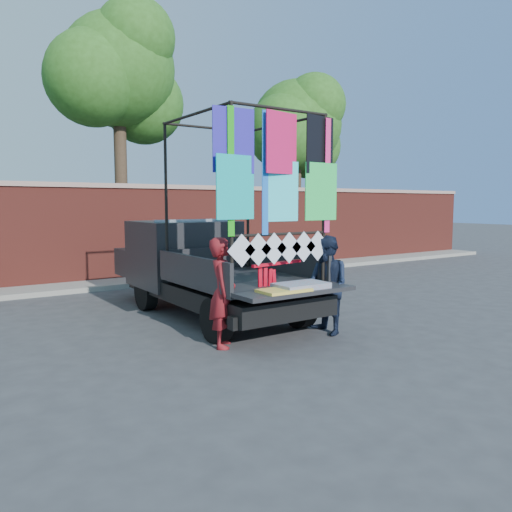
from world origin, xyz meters
TOP-DOWN VIEW (x-y plane):
  - ground at (0.00, 0.00)m, footprint 90.00×90.00m
  - brick_wall at (0.00, 7.00)m, footprint 30.00×0.45m
  - curb at (0.00, 6.30)m, footprint 30.00×1.20m
  - tree_mid at (1.02, 8.12)m, footprint 4.20×3.30m
  - tree_right at (7.52, 8.12)m, footprint 4.20×3.30m
  - pickup_truck at (0.47, 2.50)m, footprint 2.19×5.50m
  - woman at (-0.38, 0.08)m, footprint 0.63×0.70m
  - man at (1.37, -0.23)m, footprint 0.68×0.83m
  - streamer_bundle at (0.38, -0.09)m, footprint 1.03×0.25m

SIDE VIEW (x-z plane):
  - ground at x=0.00m, z-range 0.00..0.00m
  - curb at x=0.00m, z-range 0.00..0.12m
  - man at x=1.37m, z-range 0.00..1.58m
  - woman at x=-0.38m, z-range 0.00..1.60m
  - pickup_truck at x=0.47m, z-range -0.86..2.60m
  - streamer_bundle at x=0.38m, z-range 0.62..1.33m
  - brick_wall at x=0.00m, z-range 0.02..2.63m
  - tree_right at x=7.52m, z-range 1.44..8.06m
  - tree_mid at x=1.02m, z-range 1.83..9.56m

